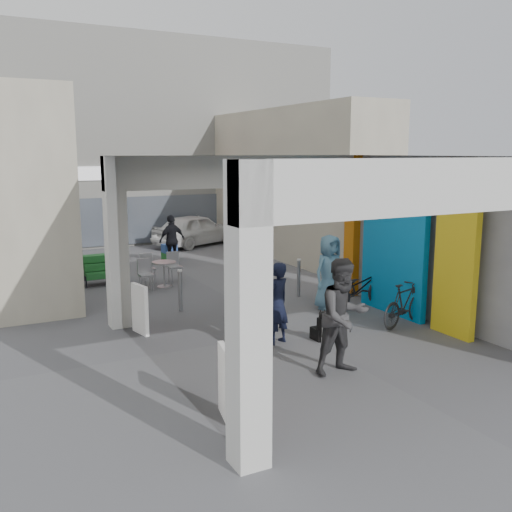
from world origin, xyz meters
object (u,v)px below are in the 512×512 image
bicycle_rear (405,304)px  white_van (196,230)px  cafe_set (158,275)px  man_with_dog (277,303)px  man_elderly (329,272)px  man_crates (172,240)px  produce_stand (103,273)px  bicycle_front (359,288)px  border_collie (321,328)px  man_back_turned (344,316)px

bicycle_rear → white_van: bearing=-16.5°
cafe_set → man_with_dog: size_ratio=0.88×
cafe_set → man_elderly: size_ratio=0.79×
man_with_dog → man_crates: bearing=-115.1°
man_elderly → man_crates: (-1.47, 6.68, -0.06)m
cafe_set → produce_stand: 1.52m
man_elderly → bicycle_rear: 1.95m
man_elderly → bicycle_front: bearing=-35.5°
cafe_set → man_crates: 2.94m
cafe_set → man_elderly: man_elderly is taller
border_collie → bicycle_rear: bearing=-0.1°
man_back_turned → cafe_set: bearing=94.2°
bicycle_rear → man_back_turned: bearing=103.0°
cafe_set → man_with_dog: bearing=-84.6°
bicycle_rear → white_van: (-0.06, 11.74, 0.16)m
man_with_dog → man_crates: man_crates is taller
produce_stand → bicycle_rear: (4.74, -6.70, 0.14)m
man_elderly → cafe_set: bearing=114.7°
border_collie → man_elderly: 2.39m
border_collie → white_van: bearing=79.1°
bicycle_rear → produce_stand: bearing=18.4°
produce_stand → white_van: (4.68, 5.03, 0.30)m
cafe_set → bicycle_rear: (3.46, -5.89, 0.16)m
man_back_turned → white_van: size_ratio=0.53×
bicycle_rear → bicycle_front: bearing=-15.1°
man_crates → man_elderly: bearing=86.6°
white_van → man_crates: bearing=124.3°
cafe_set → produce_stand: cafe_set is taller
man_crates → bicycle_front: bearing=90.9°
produce_stand → man_with_dog: size_ratio=0.78×
border_collie → man_crates: bearing=89.2°
man_elderly → man_with_dog: bearing=-154.8°
white_van → border_collie: bearing=147.0°
produce_stand → bicycle_front: bearing=-71.2°
produce_stand → bicycle_rear: bicycle_rear is taller
man_elderly → bicycle_front: man_elderly is taller
man_with_dog → border_collie: bearing=142.4°
cafe_set → produce_stand: (-1.28, 0.82, 0.02)m
man_with_dog → man_back_turned: man_back_turned is taller
bicycle_front → man_back_turned: bearing=129.6°
man_crates → bicycle_rear: 8.74m
border_collie → man_elderly: man_elderly is taller
man_with_dog → bicycle_rear: 2.95m
man_back_turned → man_crates: size_ratio=1.19×
man_back_turned → bicycle_front: (2.64, 3.02, -0.46)m
man_crates → bicycle_front: (2.10, -6.99, -0.30)m
man_back_turned → white_van: 13.54m
cafe_set → man_crates: bearing=63.0°
cafe_set → produce_stand: bearing=147.5°
man_elderly → white_van: (0.61, 9.95, -0.25)m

